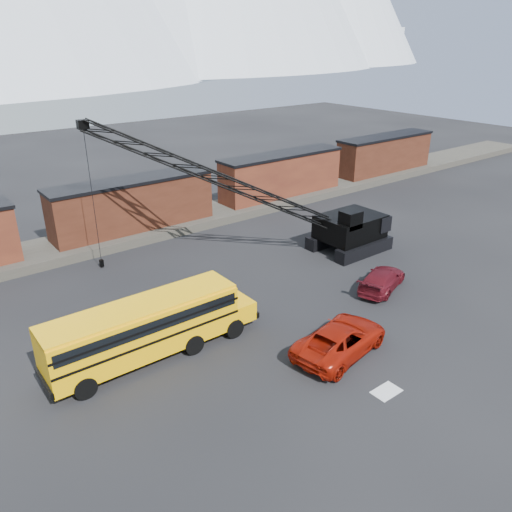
# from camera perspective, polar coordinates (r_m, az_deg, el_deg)

# --- Properties ---
(ground) EXTENTS (160.00, 160.00, 0.00)m
(ground) POSITION_cam_1_polar(r_m,az_deg,el_deg) (26.87, 7.24, -11.28)
(ground) COLOR black
(ground) RESTS_ON ground
(gravel_berm) EXTENTS (120.00, 5.00, 0.70)m
(gravel_berm) POSITION_cam_1_polar(r_m,az_deg,el_deg) (43.21, -13.55, 2.74)
(gravel_berm) COLOR #48433B
(gravel_berm) RESTS_ON ground
(boxcar_mid) EXTENTS (13.70, 3.10, 4.17)m
(boxcar_mid) POSITION_cam_1_polar(r_m,az_deg,el_deg) (42.43, -13.86, 5.78)
(boxcar_mid) COLOR #4A2214
(boxcar_mid) RESTS_ON gravel_berm
(boxcar_east_near) EXTENTS (13.70, 3.10, 4.17)m
(boxcar_east_near) POSITION_cam_1_polar(r_m,az_deg,el_deg) (50.67, 2.94, 9.32)
(boxcar_east_near) COLOR #451C13
(boxcar_east_near) RESTS_ON gravel_berm
(boxcar_east_far) EXTENTS (13.70, 3.10, 4.17)m
(boxcar_east_far) POSITION_cam_1_polar(r_m,az_deg,el_deg) (62.02, 14.50, 11.28)
(boxcar_east_far) COLOR #4A2214
(boxcar_east_far) RESTS_ON gravel_berm
(snow_patch) EXTENTS (1.40, 0.90, 0.02)m
(snow_patch) POSITION_cam_1_polar(r_m,az_deg,el_deg) (25.14, 14.67, -14.74)
(snow_patch) COLOR silver
(snow_patch) RESTS_ON ground
(school_bus) EXTENTS (11.65, 2.65, 3.19)m
(school_bus) POSITION_cam_1_polar(r_m,az_deg,el_deg) (26.29, -12.07, -7.86)
(school_bus) COLOR #FFB305
(school_bus) RESTS_ON ground
(red_pickup) EXTENTS (6.38, 3.77, 1.66)m
(red_pickup) POSITION_cam_1_polar(r_m,az_deg,el_deg) (26.85, 9.64, -9.34)
(red_pickup) COLOR #971507
(red_pickup) RESTS_ON ground
(maroon_suv) EXTENTS (5.25, 3.51, 1.41)m
(maroon_suv) POSITION_cam_1_polar(r_m,az_deg,el_deg) (33.94, 14.18, -2.58)
(maroon_suv) COLOR #520E16
(maroon_suv) RESTS_ON ground
(crawler_crane) EXTENTS (20.03, 11.14, 10.69)m
(crawler_crane) POSITION_cam_1_polar(r_m,az_deg,el_deg) (35.40, -4.10, 8.73)
(crawler_crane) COLOR black
(crawler_crane) RESTS_ON ground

